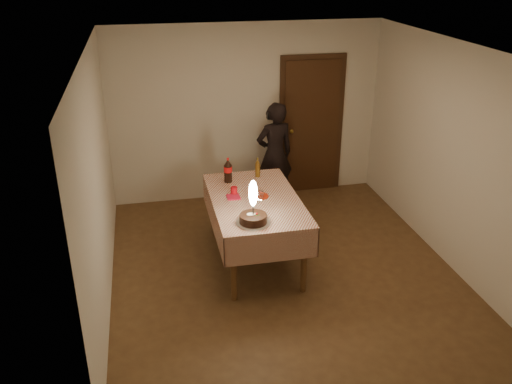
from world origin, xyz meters
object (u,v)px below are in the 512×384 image
(clear_cup, at_px, (261,195))
(red_plate, at_px, (259,196))
(cola_bottle, at_px, (228,170))
(dining_table, at_px, (255,207))
(amber_bottle_right, at_px, (258,168))
(photographer, at_px, (275,154))
(red_cup, at_px, (234,191))
(birthday_cake, at_px, (253,213))

(clear_cup, bearing_deg, red_plate, 92.01)
(cola_bottle, bearing_deg, red_plate, -60.57)
(dining_table, xyz_separation_m, red_plate, (0.06, 0.05, 0.12))
(red_plate, xyz_separation_m, cola_bottle, (-0.29, 0.51, 0.15))
(amber_bottle_right, bearing_deg, photographer, 64.17)
(red_cup, bearing_deg, amber_bottle_right, 51.30)
(dining_table, relative_size, photographer, 1.11)
(cola_bottle, xyz_separation_m, amber_bottle_right, (0.39, 0.09, -0.03))
(red_cup, bearing_deg, clear_cup, -31.00)
(red_plate, distance_m, cola_bottle, 0.60)
(red_plate, bearing_deg, cola_bottle, 119.43)
(dining_table, bearing_deg, red_plate, 37.38)
(red_cup, bearing_deg, photographer, 59.36)
(amber_bottle_right, bearing_deg, cola_bottle, -167.77)
(dining_table, distance_m, red_plate, 0.14)
(dining_table, height_order, amber_bottle_right, amber_bottle_right)
(dining_table, distance_m, clear_cup, 0.17)
(cola_bottle, bearing_deg, photographer, 50.36)
(photographer, bearing_deg, red_cup, -120.64)
(birthday_cake, height_order, red_plate, birthday_cake)
(amber_bottle_right, xyz_separation_m, photographer, (0.46, 0.94, -0.19))
(red_plate, relative_size, photographer, 0.14)
(red_plate, distance_m, photographer, 1.64)
(photographer, bearing_deg, birthday_cake, -109.47)
(red_cup, distance_m, amber_bottle_right, 0.63)
(red_cup, relative_size, amber_bottle_right, 0.39)
(birthday_cake, xyz_separation_m, red_cup, (-0.08, 0.75, -0.06))
(clear_cup, relative_size, cola_bottle, 0.28)
(red_plate, bearing_deg, clear_cup, -87.99)
(dining_table, height_order, birthday_cake, birthday_cake)
(birthday_cake, relative_size, red_cup, 4.89)
(clear_cup, bearing_deg, red_cup, 149.00)
(birthday_cake, xyz_separation_m, clear_cup, (0.21, 0.58, -0.07))
(clear_cup, height_order, amber_bottle_right, amber_bottle_right)
(clear_cup, bearing_deg, cola_bottle, 116.77)
(dining_table, relative_size, clear_cup, 19.11)
(red_plate, height_order, amber_bottle_right, amber_bottle_right)
(birthday_cake, height_order, clear_cup, birthday_cake)
(photographer, bearing_deg, red_plate, -110.13)
(birthday_cake, relative_size, clear_cup, 5.44)
(red_plate, bearing_deg, dining_table, -142.62)
(dining_table, relative_size, amber_bottle_right, 6.75)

